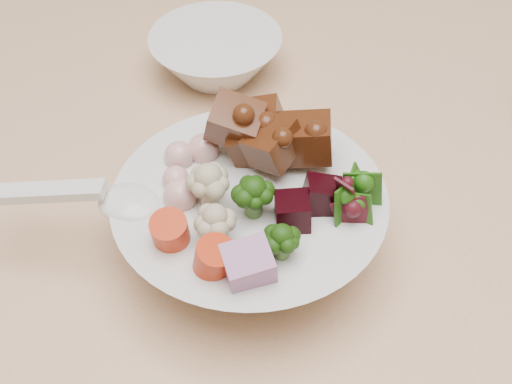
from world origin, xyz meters
TOP-DOWN VIEW (x-y plane):
  - dining_table at (0.03, 0.16)m, footprint 1.64×1.08m
  - chair_far at (-0.11, 0.83)m, footprint 0.41×0.41m
  - food_bowl at (-0.19, 0.01)m, footprint 0.25×0.25m
  - soup_spoon at (-0.30, -0.04)m, footprint 0.16×0.08m
  - side_bowl at (-0.34, 0.25)m, footprint 0.16×0.16m

SIDE VIEW (x-z plane):
  - chair_far at x=-0.11m, z-range 0.05..0.91m
  - dining_table at x=0.03m, z-range 0.29..1.00m
  - side_bowl at x=-0.34m, z-range 0.72..0.77m
  - food_bowl at x=-0.19m, z-range 0.69..0.83m
  - soup_spoon at x=-0.30m, z-range 0.77..0.81m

